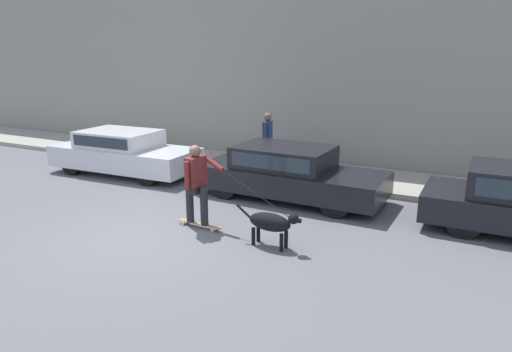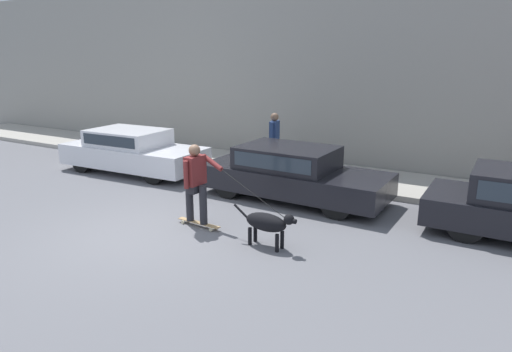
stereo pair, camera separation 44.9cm
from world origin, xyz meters
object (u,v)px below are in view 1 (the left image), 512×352
(parked_car_1, at_px, (289,173))
(dog, at_px, (271,223))
(parked_car_0, at_px, (124,153))
(pedestrian_with_bag, at_px, (267,138))
(skateboarder, at_px, (197,181))

(parked_car_1, height_order, dog, parked_car_1)
(parked_car_0, height_order, parked_car_1, parked_car_1)
(parked_car_0, height_order, pedestrian_with_bag, pedestrian_with_bag)
(parked_car_0, distance_m, pedestrian_with_bag, 4.11)
(skateboarder, bearing_deg, pedestrian_with_bag, 101.53)
(skateboarder, relative_size, pedestrian_with_bag, 1.62)
(parked_car_1, height_order, skateboarder, skateboarder)
(parked_car_1, xyz_separation_m, dog, (0.84, -2.75, -0.16))
(parked_car_0, distance_m, parked_car_1, 5.09)
(parked_car_0, distance_m, skateboarder, 4.96)
(parked_car_0, xyz_separation_m, skateboarder, (4.24, -2.56, 0.34))
(dog, relative_size, skateboarder, 0.50)
(parked_car_1, distance_m, skateboarder, 2.72)
(parked_car_1, relative_size, skateboarder, 1.71)
(dog, bearing_deg, parked_car_1, 110.28)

